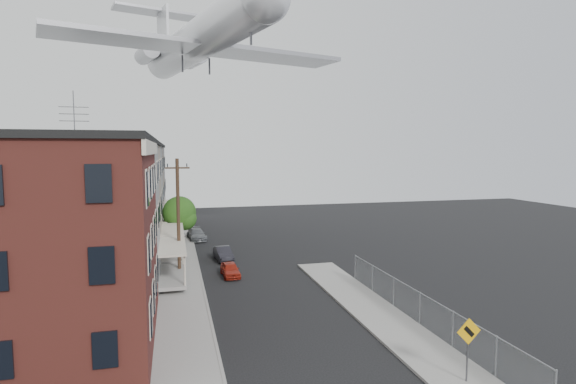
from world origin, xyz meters
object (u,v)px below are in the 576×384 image
object	(u,v)px
car_far	(197,234)
car_mid	(223,254)
utility_pole	(178,216)
street_tree	(181,214)
car_near	(230,269)
airplane	(197,41)
warning_sign	(468,340)

from	to	relation	value
car_far	car_mid	bearing A→B (deg)	-86.49
utility_pole	street_tree	bearing A→B (deg)	88.11
car_near	car_mid	size ratio (longest dim) A/B	0.88
airplane	car_near	bearing A→B (deg)	-81.75
car_near	car_far	bearing A→B (deg)	94.47
street_tree	car_far	distance (m)	5.53
street_tree	airplane	size ratio (longest dim) A/B	0.17
car_near	car_far	world-z (taller)	car_far
airplane	utility_pole	bearing A→B (deg)	-102.20
street_tree	car_mid	bearing A→B (deg)	-57.03
warning_sign	street_tree	size ratio (longest dim) A/B	0.54
car_near	car_mid	distance (m)	5.25
airplane	street_tree	bearing A→B (deg)	-173.52
utility_pole	warning_sign	bearing A→B (deg)	-59.52
car_mid	airplane	distance (m)	20.21
car_mid	street_tree	bearing A→B (deg)	117.60
street_tree	car_far	xyz separation A→B (m)	(1.67, 4.44, -2.85)
airplane	car_far	bearing A→B (deg)	92.60
car_far	airplane	xyz separation A→B (m)	(0.19, -4.23, 19.35)
utility_pole	car_far	distance (m)	15.06
warning_sign	airplane	bearing A→B (deg)	107.17
warning_sign	car_mid	distance (m)	24.76
street_tree	airplane	distance (m)	16.61
car_near	airplane	size ratio (longest dim) A/B	0.10
warning_sign	car_mid	bearing A→B (deg)	107.41
utility_pole	airplane	world-z (taller)	airplane
street_tree	utility_pole	bearing A→B (deg)	-91.89
warning_sign	street_tree	distance (m)	30.96
car_near	car_far	size ratio (longest dim) A/B	0.75
utility_pole	car_mid	world-z (taller)	utility_pole
car_far	car_near	bearing A→B (deg)	-90.24
warning_sign	car_mid	xyz separation A→B (m)	(-7.40, 23.60, -1.30)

